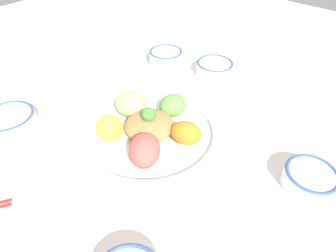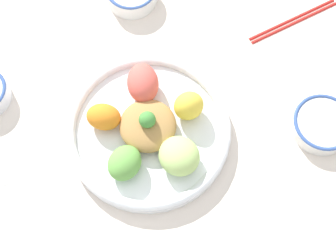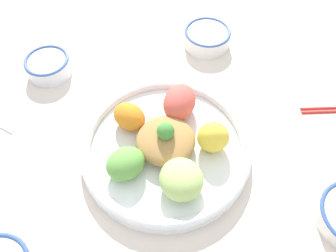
# 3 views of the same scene
# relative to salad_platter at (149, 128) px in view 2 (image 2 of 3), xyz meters

# --- Properties ---
(ground_plane) EXTENTS (2.40, 2.40, 0.00)m
(ground_plane) POSITION_rel_salad_platter_xyz_m (0.04, -0.03, -0.03)
(ground_plane) COLOR silver
(salad_platter) EXTENTS (0.32, 0.32, 0.09)m
(salad_platter) POSITION_rel_salad_platter_xyz_m (0.00, 0.00, 0.00)
(salad_platter) COLOR white
(salad_platter) RESTS_ON ground_plane
(sauce_bowl_red) EXTENTS (0.12, 0.12, 0.03)m
(sauce_bowl_red) POSITION_rel_salad_platter_xyz_m (-0.29, -0.19, -0.01)
(sauce_bowl_red) COLOR white
(sauce_bowl_red) RESTS_ON ground_plane
(chopsticks_pair_near) EXTENTS (0.13, 0.20, 0.01)m
(chopsticks_pair_near) POSITION_rel_salad_platter_xyz_m (-0.13, -0.39, -0.02)
(chopsticks_pair_near) COLOR red
(chopsticks_pair_near) RESTS_ON ground_plane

